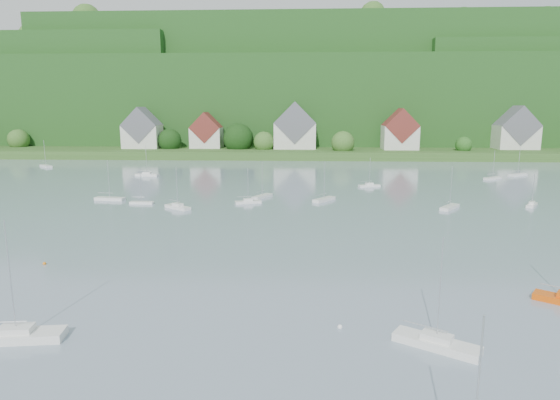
# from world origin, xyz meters

# --- Properties ---
(far_shore_strip) EXTENTS (600.00, 60.00, 3.00)m
(far_shore_strip) POSITION_xyz_m (0.00, 200.00, 1.50)
(far_shore_strip) COLOR #325921
(far_shore_strip) RESTS_ON ground
(forested_ridge) EXTENTS (620.00, 181.22, 69.89)m
(forested_ridge) POSITION_xyz_m (0.39, 268.57, 22.89)
(forested_ridge) COLOR #164215
(forested_ridge) RESTS_ON ground
(village_building_0) EXTENTS (14.00, 10.40, 16.00)m
(village_building_0) POSITION_xyz_m (-55.00, 187.00, 9.51)
(village_building_0) COLOR beige
(village_building_0) RESTS_ON far_shore_strip
(village_building_1) EXTENTS (12.00, 9.36, 14.00)m
(village_building_1) POSITION_xyz_m (-30.00, 189.00, 8.75)
(village_building_1) COLOR beige
(village_building_1) RESTS_ON far_shore_strip
(village_building_2) EXTENTS (16.00, 11.44, 18.00)m
(village_building_2) POSITION_xyz_m (5.00, 188.00, 10.27)
(village_building_2) COLOR beige
(village_building_2) RESTS_ON far_shore_strip
(village_building_3) EXTENTS (13.00, 10.40, 15.50)m
(village_building_3) POSITION_xyz_m (45.00, 186.00, 9.43)
(village_building_3) COLOR beige
(village_building_3) RESTS_ON far_shore_strip
(village_building_4) EXTENTS (15.00, 10.40, 16.50)m
(village_building_4) POSITION_xyz_m (90.00, 190.00, 9.59)
(village_building_4) COLOR beige
(village_building_4) RESTS_ON far_shore_strip
(near_sailboat_0) EXTENTS (7.65, 3.10, 10.04)m
(near_sailboat_0) POSITION_xyz_m (-14.71, 34.12, 0.50)
(near_sailboat_0) COLOR white
(near_sailboat_0) RESTS_ON ground
(near_sailboat_4) EXTENTS (6.66, 5.13, 9.02)m
(near_sailboat_4) POSITION_xyz_m (19.00, 34.57, 0.46)
(near_sailboat_4) COLOR white
(near_sailboat_4) RESTS_ON ground
(mooring_buoy_1) EXTENTS (0.44, 0.44, 0.44)m
(mooring_buoy_1) POSITION_xyz_m (11.67, 37.60, 0.00)
(mooring_buoy_1) COLOR white
(mooring_buoy_1) RESTS_ON ground
(mooring_buoy_3) EXTENTS (0.40, 0.40, 0.40)m
(mooring_buoy_3) POSITION_xyz_m (-22.74, 53.12, 0.00)
(mooring_buoy_3) COLOR orange
(mooring_buoy_3) RESTS_ON ground
(far_sailboat_cluster) EXTENTS (194.45, 78.09, 8.71)m
(far_sailboat_cluster) POSITION_xyz_m (7.76, 111.59, 0.37)
(far_sailboat_cluster) COLOR white
(far_sailboat_cluster) RESTS_ON ground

